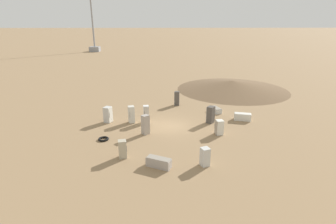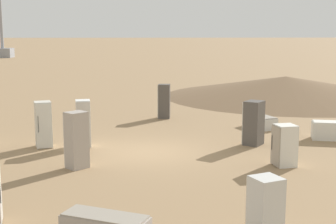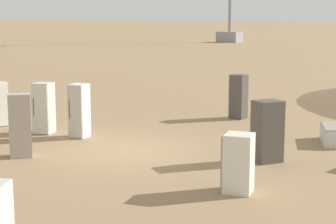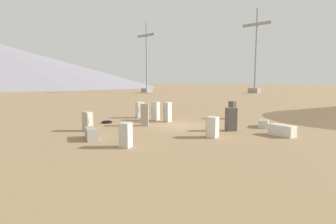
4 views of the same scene
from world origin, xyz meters
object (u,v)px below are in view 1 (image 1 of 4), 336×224
Objects in this scene: discarded_fridge_2 at (211,115)px; discarded_fridge_10 at (219,127)px; discarded_fridge_3 at (145,125)px; discarded_fridge_11 at (205,157)px; discarded_fridge_7 at (242,117)px; discarded_fridge_8 at (122,149)px; power_pylon_0 at (93,25)px; discarded_fridge_0 at (177,98)px; discarded_fridge_1 at (146,114)px; discarded_fridge_5 at (108,115)px; discarded_fridge_6 at (159,162)px; discarded_fridge_4 at (216,110)px; discarded_fridge_9 at (131,114)px; scrap_tire at (103,139)px.

discarded_fridge_10 is (-0.26, 3.14, -0.19)m from discarded_fridge_2.
discarded_fridge_11 is (-4.73, 6.05, -0.24)m from discarded_fridge_3.
discarded_fridge_7 is 1.30× the size of discarded_fridge_8.
power_pylon_0 is at bearing 65.36° from discarded_fridge_3.
discarded_fridge_1 is (3.68, 6.07, 0.03)m from discarded_fridge_0.
discarded_fridge_5 reaches higher than discarded_fridge_10.
discarded_fridge_11 is at bearing 65.08° from discarded_fridge_5.
power_pylon_0 is 85.67m from discarded_fridge_6.
power_pylon_0 is at bearing -176.47° from discarded_fridge_8.
discarded_fridge_5 is (12.30, 2.90, 0.56)m from discarded_fridge_4.
power_pylon_0 is at bearing 59.96° from discarded_fridge_2.
discarded_fridge_1 is 10.33m from discarded_fridge_11.
power_pylon_0 is 83.42m from discarded_fridge_8.
discarded_fridge_3 is at bearing 150.16° from discarded_fridge_8.
discarded_fridge_11 is (-4.80, 9.14, -0.22)m from discarded_fridge_1.
discarded_fridge_9 reaches higher than scrap_tire.
power_pylon_0 is 81.96m from discarded_fridge_10.
discarded_fridge_3 is 7.69m from discarded_fridge_11.
discarded_fridge_8 is 0.81× the size of discarded_fridge_9.
discarded_fridge_3 is at bearing 106.34° from power_pylon_0.
discarded_fridge_5 is 0.87× the size of discarded_fridge_6.
discarded_fridge_8 is at bearing -41.17° from discarded_fridge_7.
discarded_fridge_5 is 12.93m from discarded_fridge_11.
discarded_fridge_6 is (5.55, 8.98, -0.53)m from discarded_fridge_2.
discarded_fridge_1 reaches higher than discarded_fridge_0.
discarded_fridge_11 is (2.08, 8.87, -0.18)m from discarded_fridge_2.
power_pylon_0 is 20.44× the size of discarded_fridge_10.
discarded_fridge_2 is 0.92× the size of discarded_fridge_6.
discarded_fridge_9 is (1.65, -3.09, -0.04)m from discarded_fridge_3.
discarded_fridge_10 is (3.43, 3.75, 0.33)m from discarded_fridge_7.
discarded_fridge_9 reaches higher than discarded_fridge_8.
discarded_fridge_4 reaches higher than scrap_tire.
discarded_fridge_10 is at bearing -137.03° from discarded_fridge_2.
discarded_fridge_7 is (-14.69, -0.12, -0.46)m from discarded_fridge_5.
discarded_fridge_5 is (-18.03, 72.45, -8.27)m from power_pylon_0.
discarded_fridge_7 is at bearing -120.39° from discarded_fridge_0.
discarded_fridge_5 is 10.94m from discarded_fridge_6.
discarded_fridge_9 is at bearing 60.69° from discarded_fridge_10.
discarded_fridge_0 is 0.97× the size of discarded_fridge_1.
discarded_fridge_3 is 1.29× the size of discarded_fridge_8.
discarded_fridge_7 is 11.10m from discarded_fridge_11.
discarded_fridge_1 is 1.04× the size of discarded_fridge_2.
discarded_fridge_0 is 10.10m from discarded_fridge_10.
discarded_fridge_4 is at bearing -3.54° from discarded_fridge_3.
discarded_fridge_10 reaches higher than scrap_tire.
discarded_fridge_5 is at bearing -74.39° from discarded_fridge_7.
power_pylon_0 is at bearing 87.41° from discarded_fridge_11.
discarded_fridge_8 reaches higher than discarded_fridge_7.
discarded_fridge_3 is (6.82, 2.82, 0.06)m from discarded_fridge_2.
discarded_fridge_9 is (5.26, 6.08, 0.00)m from discarded_fridge_0.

